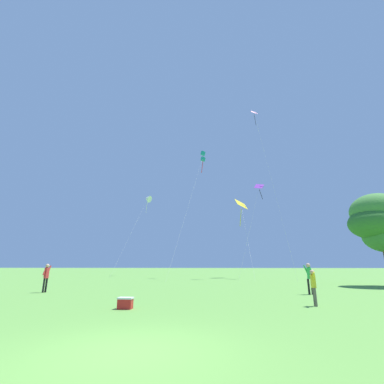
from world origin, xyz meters
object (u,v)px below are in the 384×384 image
kite_teal_box (203,157)px  person_child_small (313,284)px  person_far_back (46,275)px  tree_left_oak (379,223)px  kite_white_distant (147,199)px  person_in_red_shirt (309,275)px  kite_pink_low (257,123)px  kite_purple_streamer (259,191)px  kite_yellow_diamond (241,209)px  picnic_cooler (125,303)px

kite_teal_box → person_child_small: 33.21m
person_far_back → tree_left_oak: size_ratio=0.22×
kite_white_distant → person_in_red_shirt: (18.57, -30.91, -12.92)m
kite_pink_low → tree_left_oak: size_ratio=3.30×
kite_purple_streamer → person_child_small: (-2.20, -25.79, -11.39)m
kite_yellow_diamond → tree_left_oak: bearing=-57.4°
person_far_back → person_child_small: bearing=-17.0°
person_far_back → kite_purple_streamer: bearing=50.2°
kite_teal_box → person_far_back: size_ratio=10.99×
person_in_red_shirt → tree_left_oak: bearing=39.3°
kite_yellow_diamond → tree_left_oak: (10.46, -16.38, -4.85)m
kite_teal_box → person_in_red_shirt: 29.41m
kite_pink_low → tree_left_oak: kite_pink_low is taller
kite_purple_streamer → person_far_back: bearing=-129.8°
kite_pink_low → picnic_cooler: bearing=-110.8°
kite_yellow_diamond → kite_pink_low: size_ratio=0.45×
kite_white_distant → tree_left_oak: bearing=-41.0°
person_far_back → tree_left_oak: bearing=16.4°
tree_left_oak → person_in_red_shirt: bearing=-140.7°
kite_yellow_diamond → person_child_small: 30.06m
kite_pink_low → tree_left_oak: (7.56, -14.09, -18.27)m
person_in_red_shirt → kite_purple_streamer: bearing=87.9°
tree_left_oak → kite_purple_streamer: bearing=120.5°
person_far_back → picnic_cooler: 9.71m
kite_teal_box → kite_yellow_diamond: bearing=11.0°
kite_yellow_diamond → kite_teal_box: size_ratio=0.60×
person_child_small → person_far_back: size_ratio=0.84×
person_child_small → person_far_back: bearing=163.0°
kite_purple_streamer → tree_left_oak: 17.23m
kite_white_distant → picnic_cooler: bearing=-76.1°
person_child_small → tree_left_oak: 16.52m
kite_yellow_diamond → tree_left_oak: kite_yellow_diamond is taller
kite_pink_low → picnic_cooler: 37.79m
kite_yellow_diamond → kite_purple_streamer: kite_purple_streamer is taller
picnic_cooler → kite_purple_streamer: bearing=69.7°
kite_yellow_diamond → kite_pink_low: bearing=-38.3°
kite_white_distant → person_far_back: 33.87m
kite_yellow_diamond → picnic_cooler: size_ratio=19.70×
kite_yellow_diamond → kite_pink_low: kite_pink_low is taller
kite_purple_streamer → person_far_back: 29.65m
person_child_small → person_in_red_shirt: 5.24m
kite_yellow_diamond → kite_teal_box: (-5.80, -1.13, 8.39)m
kite_pink_low → picnic_cooler: size_ratio=43.88×
kite_white_distant → picnic_cooler: (9.23, -37.40, -13.79)m
person_child_small → person_in_red_shirt: bearing=74.0°
person_child_small → kite_purple_streamer: bearing=85.1°
kite_purple_streamer → kite_teal_box: bearing=168.6°
kite_pink_low → tree_left_oak: 24.28m
kite_teal_box → person_child_small: kite_teal_box is taller
kite_yellow_diamond → person_far_back: bearing=-122.3°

